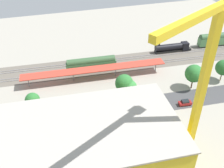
{
  "coord_description": "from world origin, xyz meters",
  "views": [
    {
      "loc": [
        25.28,
        65.59,
        53.96
      ],
      "look_at": [
        6.05,
        0.29,
        6.79
      ],
      "focal_mm": 42.56,
      "sensor_mm": 36.0,
      "label": 1
    }
  ],
  "objects_px": {
    "locomotive": "(173,48)",
    "parked_car_3": "(121,114)",
    "parked_car_4": "(102,120)",
    "tower_crane": "(198,92)",
    "street_tree_2": "(223,68)",
    "parked_car_0": "(185,103)",
    "box_truck_0": "(38,128)",
    "street_tree_1": "(33,100)",
    "passenger_coach": "(216,39)",
    "street_tree_0": "(124,83)",
    "parked_car_5": "(80,124)",
    "box_truck_2": "(77,121)",
    "parked_car_1": "(164,106)",
    "street_tree_4": "(194,74)",
    "street_tree_3": "(129,88)",
    "platform_canopy_near": "(95,69)",
    "construction_building": "(91,153)",
    "box_truck_1": "(122,112)",
    "traffic_light": "(53,121)",
    "freight_coach_far": "(91,64)",
    "parked_car_2": "(146,111)"
  },
  "relations": [
    {
      "from": "street_tree_0",
      "to": "street_tree_2",
      "type": "xyz_separation_m",
      "value": [
        -36.91,
        0.15,
        -0.33
      ]
    },
    {
      "from": "construction_building",
      "to": "box_truck_1",
      "type": "distance_m",
      "value": 23.13
    },
    {
      "from": "box_truck_1",
      "to": "freight_coach_far",
      "type": "bearing_deg",
      "value": -83.34
    },
    {
      "from": "parked_car_1",
      "to": "street_tree_0",
      "type": "xyz_separation_m",
      "value": [
        10.26,
        -8.69,
        5.0
      ]
    },
    {
      "from": "parked_car_2",
      "to": "tower_crane",
      "type": "distance_m",
      "value": 31.62
    },
    {
      "from": "parked_car_0",
      "to": "traffic_light",
      "type": "height_order",
      "value": "traffic_light"
    },
    {
      "from": "box_truck_2",
      "to": "street_tree_4",
      "type": "bearing_deg",
      "value": -169.94
    },
    {
      "from": "parked_car_1",
      "to": "tower_crane",
      "type": "height_order",
      "value": "tower_crane"
    },
    {
      "from": "parked_car_1",
      "to": "box_truck_2",
      "type": "height_order",
      "value": "box_truck_2"
    },
    {
      "from": "parked_car_3",
      "to": "box_truck_2",
      "type": "bearing_deg",
      "value": 1.36
    },
    {
      "from": "locomotive",
      "to": "parked_car_1",
      "type": "distance_m",
      "value": 39.69
    },
    {
      "from": "platform_canopy_near",
      "to": "box_truck_0",
      "type": "height_order",
      "value": "platform_canopy_near"
    },
    {
      "from": "passenger_coach",
      "to": "street_tree_0",
      "type": "bearing_deg",
      "value": 25.89
    },
    {
      "from": "locomotive",
      "to": "parked_car_3",
      "type": "distance_m",
      "value": 48.2
    },
    {
      "from": "platform_canopy_near",
      "to": "street_tree_4",
      "type": "xyz_separation_m",
      "value": [
        -30.81,
        15.28,
        1.91
      ]
    },
    {
      "from": "construction_building",
      "to": "traffic_light",
      "type": "xyz_separation_m",
      "value": [
        7.05,
        -16.81,
        -3.7
      ]
    },
    {
      "from": "street_tree_3",
      "to": "box_truck_2",
      "type": "bearing_deg",
      "value": 22.33
    },
    {
      "from": "locomotive",
      "to": "parked_car_4",
      "type": "bearing_deg",
      "value": 40.04
    },
    {
      "from": "box_truck_0",
      "to": "street_tree_1",
      "type": "bearing_deg",
      "value": -86.25
    },
    {
      "from": "street_tree_4",
      "to": "street_tree_3",
      "type": "bearing_deg",
      "value": -0.53
    },
    {
      "from": "parked_car_3",
      "to": "traffic_light",
      "type": "bearing_deg",
      "value": 3.5
    },
    {
      "from": "street_tree_1",
      "to": "parked_car_4",
      "type": "bearing_deg",
      "value": 153.95
    },
    {
      "from": "parked_car_5",
      "to": "box_truck_2",
      "type": "distance_m",
      "value": 1.23
    },
    {
      "from": "parked_car_4",
      "to": "street_tree_3",
      "type": "xyz_separation_m",
      "value": [
        -11.13,
        -7.99,
        3.86
      ]
    },
    {
      "from": "passenger_coach",
      "to": "parked_car_1",
      "type": "height_order",
      "value": "passenger_coach"
    },
    {
      "from": "parked_car_5",
      "to": "construction_building",
      "type": "height_order",
      "value": "construction_building"
    },
    {
      "from": "passenger_coach",
      "to": "box_truck_1",
      "type": "distance_m",
      "value": 64.76
    },
    {
      "from": "locomotive",
      "to": "street_tree_3",
      "type": "distance_m",
      "value": 39.82
    },
    {
      "from": "parked_car_0",
      "to": "box_truck_0",
      "type": "distance_m",
      "value": 45.67
    },
    {
      "from": "parked_car_4",
      "to": "construction_building",
      "type": "height_order",
      "value": "construction_building"
    },
    {
      "from": "parked_car_5",
      "to": "street_tree_4",
      "type": "bearing_deg",
      "value": -169.07
    },
    {
      "from": "passenger_coach",
      "to": "street_tree_0",
      "type": "relative_size",
      "value": 1.9
    },
    {
      "from": "box_truck_1",
      "to": "street_tree_4",
      "type": "distance_m",
      "value": 28.93
    },
    {
      "from": "construction_building",
      "to": "street_tree_2",
      "type": "height_order",
      "value": "construction_building"
    },
    {
      "from": "parked_car_3",
      "to": "traffic_light",
      "type": "height_order",
      "value": "traffic_light"
    },
    {
      "from": "construction_building",
      "to": "box_truck_2",
      "type": "bearing_deg",
      "value": -84.52
    },
    {
      "from": "parked_car_0",
      "to": "street_tree_1",
      "type": "distance_m",
      "value": 47.31
    },
    {
      "from": "parked_car_3",
      "to": "parked_car_0",
      "type": "bearing_deg",
      "value": 178.16
    },
    {
      "from": "parked_car_3",
      "to": "street_tree_2",
      "type": "bearing_deg",
      "value": -168.42
    },
    {
      "from": "parked_car_3",
      "to": "street_tree_3",
      "type": "relative_size",
      "value": 0.57
    },
    {
      "from": "platform_canopy_near",
      "to": "street_tree_4",
      "type": "relative_size",
      "value": 5.78
    },
    {
      "from": "locomotive",
      "to": "passenger_coach",
      "type": "relative_size",
      "value": 0.98
    },
    {
      "from": "locomotive",
      "to": "parked_car_0",
      "type": "bearing_deg",
      "value": 68.7
    },
    {
      "from": "street_tree_1",
      "to": "box_truck_2",
      "type": "bearing_deg",
      "value": 142.32
    },
    {
      "from": "box_truck_0",
      "to": "street_tree_3",
      "type": "relative_size",
      "value": 1.4
    },
    {
      "from": "parked_car_0",
      "to": "tower_crane",
      "type": "distance_m",
      "value": 34.53
    },
    {
      "from": "parked_car_4",
      "to": "street_tree_0",
      "type": "height_order",
      "value": "street_tree_0"
    },
    {
      "from": "parked_car_4",
      "to": "tower_crane",
      "type": "relative_size",
      "value": 0.1
    },
    {
      "from": "street_tree_0",
      "to": "construction_building",
      "type": "bearing_deg",
      "value": 57.77
    },
    {
      "from": "box_truck_0",
      "to": "box_truck_1",
      "type": "relative_size",
      "value": 1.09
    }
  ]
}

